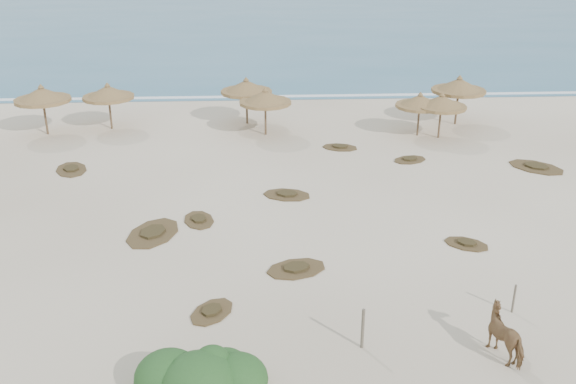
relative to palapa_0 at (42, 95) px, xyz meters
name	(u,v)px	position (x,y,z in m)	size (l,w,h in m)	color
ground	(289,279)	(13.74, -17.73, -2.40)	(160.00, 160.00, 0.00)	beige
ocean	(262,10)	(13.74, 57.27, -2.40)	(200.00, 100.00, 0.01)	#2D6887
foam_line	(271,97)	(13.74, 8.27, -2.40)	(70.00, 0.60, 0.01)	white
palapa_0	(42,95)	(0.00, 0.00, 0.00)	(3.56, 3.56, 3.10)	brown
palapa_1	(108,93)	(3.65, 0.94, -0.14)	(3.46, 3.46, 2.92)	brown
palapa_2	(246,87)	(12.06, 1.64, -0.08)	(3.90, 3.90, 3.00)	brown
palapa_3	(265,98)	(13.20, -0.73, -0.14)	(4.04, 4.04, 2.91)	brown
palapa_4	(420,102)	(22.32, -1.35, -0.32)	(3.70, 3.70, 2.68)	brown
palapa_5	(442,102)	(23.48, -1.83, -0.26)	(3.06, 3.06, 2.77)	brown
palapa_6	(459,86)	(25.29, 0.86, 0.04)	(3.70, 3.70, 3.15)	brown
horse	(508,335)	(19.95, -22.46, -1.67)	(0.79, 1.74, 1.47)	olive
fence_post_near	(363,329)	(15.75, -21.87, -1.73)	(0.10, 0.10, 1.35)	#6C6251
fence_post_far	(514,299)	(21.01, -20.23, -1.88)	(0.08, 0.08, 1.04)	#6C6251
scrub_1	(153,233)	(8.31, -13.86, -2.35)	(2.75, 3.40, 0.16)	brown
scrub_2	(199,220)	(10.11, -12.69, -2.35)	(1.72, 2.20, 0.16)	brown
scrub_3	(287,195)	(14.03, -10.12, -2.35)	(2.56, 2.00, 0.16)	brown
scrub_4	(466,244)	(20.97, -15.45, -2.35)	(2.11, 1.90, 0.16)	brown
scrub_5	(536,167)	(27.26, -7.11, -2.35)	(3.38, 3.36, 0.16)	brown
scrub_6	(71,169)	(3.02, -6.25, -2.35)	(2.24, 2.74, 0.16)	brown
scrub_7	(340,147)	(17.38, -3.44, -2.35)	(2.29, 1.81, 0.16)	brown
scrub_9	(296,268)	(14.05, -17.09, -2.35)	(2.65, 2.15, 0.16)	brown
scrub_10	(410,159)	(20.89, -5.66, -2.35)	(2.20, 1.84, 0.16)	brown
scrub_11	(212,311)	(11.09, -19.78, -2.35)	(1.95, 2.14, 0.16)	brown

